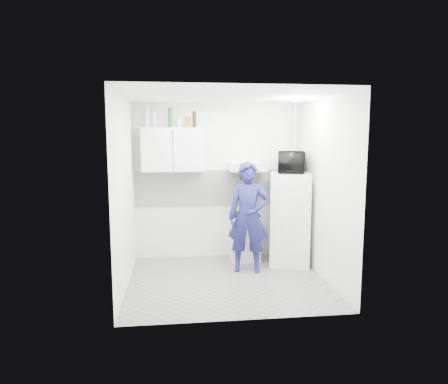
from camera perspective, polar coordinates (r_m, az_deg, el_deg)
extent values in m
plane|color=slate|center=(5.86, 0.48, -12.59)|extent=(2.80, 2.80, 0.00)
plane|color=white|center=(5.53, 0.51, 13.58)|extent=(2.80, 2.80, 0.00)
plane|color=silver|center=(6.78, -0.85, 1.50)|extent=(2.80, 0.00, 2.80)
plane|color=silver|center=(5.55, -14.00, -0.13)|extent=(0.00, 2.60, 2.60)
plane|color=silver|center=(5.89, 14.13, 0.31)|extent=(0.00, 2.60, 2.60)
imported|color=#171A50|center=(6.08, 3.49, -3.62)|extent=(0.68, 0.52, 1.68)
cube|color=silver|center=(6.76, 2.91, -6.46)|extent=(0.48, 0.48, 0.76)
cube|color=white|center=(6.52, 9.38, -3.80)|extent=(0.75, 0.75, 1.49)
cube|color=black|center=(6.67, 2.94, -3.17)|extent=(0.46, 0.46, 0.03)
cylinder|color=silver|center=(6.65, 3.12, -2.66)|extent=(0.18, 0.18, 0.10)
imported|color=black|center=(6.40, 9.56, 4.22)|extent=(0.69, 0.55, 0.33)
cylinder|color=#B2B7BC|center=(6.55, -10.99, 10.52)|extent=(0.08, 0.08, 0.34)
cylinder|color=#B2B7BC|center=(6.54, -9.96, 10.16)|extent=(0.07, 0.07, 0.25)
cylinder|color=#144C1E|center=(6.54, -7.68, 10.49)|extent=(0.07, 0.07, 0.32)
cylinder|color=#B2B7BC|center=(6.53, -6.43, 9.88)|extent=(0.07, 0.07, 0.17)
cylinder|color=brown|center=(6.54, -5.17, 9.91)|extent=(0.09, 0.09, 0.18)
cylinder|color=black|center=(6.54, -4.24, 10.29)|extent=(0.07, 0.07, 0.26)
cube|color=white|center=(6.53, -7.29, 6.03)|extent=(1.00, 0.35, 0.70)
cube|color=silver|center=(6.57, 3.29, 3.65)|extent=(0.60, 0.50, 0.14)
cube|color=white|center=(6.78, -0.83, 0.64)|extent=(2.74, 0.03, 0.60)
cylinder|color=silver|center=(6.96, 9.93, 1.54)|extent=(0.05, 0.05, 2.60)
cylinder|color=silver|center=(6.92, 8.98, 1.53)|extent=(0.04, 0.04, 2.60)
cylinder|color=white|center=(5.93, 10.13, 12.78)|extent=(0.10, 0.10, 0.02)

